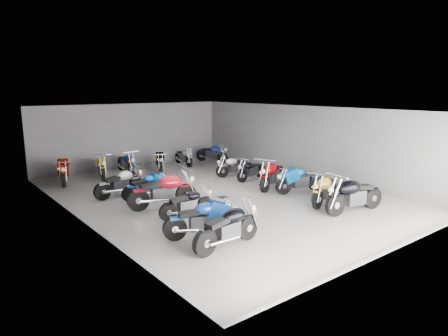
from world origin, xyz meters
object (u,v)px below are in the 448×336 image
(motorcycle_left_a, at_px, (228,227))
(motorcycle_right_a, at_px, (354,195))
(motorcycle_back_b, at_px, (101,166))
(motorcycle_right_e, at_px, (251,170))
(motorcycle_left_b, at_px, (203,219))
(motorcycle_right_d, at_px, (272,174))
(motorcycle_left_f, at_px, (120,183))
(motorcycle_left_d, at_px, (163,191))
(motorcycle_right_c, at_px, (299,180))
(motorcycle_back_f, at_px, (212,153))
(motorcycle_left_c, at_px, (188,203))
(drain_grate, at_px, (223,197))
(motorcycle_left_e, at_px, (148,186))
(motorcycle_right_b, at_px, (326,189))
(motorcycle_back_c, at_px, (126,163))
(motorcycle_right_f, at_px, (235,166))
(motorcycle_back_e, at_px, (184,156))
(motorcycle_back_d, at_px, (159,161))
(motorcycle_back_a, at_px, (64,170))

(motorcycle_left_a, xyz_separation_m, motorcycle_right_a, (4.99, -0.23, 0.05))
(motorcycle_back_b, bearing_deg, motorcycle_right_e, 153.16)
(motorcycle_left_b, distance_m, motorcycle_right_d, 5.96)
(motorcycle_left_a, bearing_deg, motorcycle_back_b, 169.86)
(motorcycle_right_d, bearing_deg, motorcycle_left_f, 39.57)
(motorcycle_left_d, distance_m, motorcycle_right_d, 4.78)
(motorcycle_right_c, bearing_deg, motorcycle_right_a, -177.19)
(motorcycle_back_f, bearing_deg, motorcycle_left_c, 32.77)
(drain_grate, height_order, motorcycle_left_d, motorcycle_left_d)
(motorcycle_right_a, bearing_deg, motorcycle_left_b, 85.25)
(motorcycle_right_c, relative_size, motorcycle_back_f, 1.04)
(motorcycle_left_a, height_order, motorcycle_back_f, motorcycle_left_a)
(drain_grate, distance_m, motorcycle_right_e, 3.15)
(drain_grate, height_order, motorcycle_left_e, motorcycle_left_e)
(motorcycle_left_b, relative_size, motorcycle_right_b, 0.95)
(motorcycle_right_e, bearing_deg, motorcycle_left_a, 124.01)
(drain_grate, distance_m, motorcycle_back_c, 6.29)
(motorcycle_right_f, relative_size, motorcycle_back_e, 1.01)
(motorcycle_back_d, distance_m, motorcycle_back_f, 3.34)
(motorcycle_right_e, relative_size, motorcycle_back_d, 0.99)
(motorcycle_left_d, height_order, motorcycle_right_f, motorcycle_left_d)
(motorcycle_left_d, relative_size, motorcycle_right_a, 0.99)
(motorcycle_left_a, height_order, motorcycle_right_a, motorcycle_right_a)
(motorcycle_left_c, height_order, motorcycle_left_d, motorcycle_left_d)
(motorcycle_right_b, bearing_deg, motorcycle_left_b, 73.12)
(motorcycle_left_e, bearing_deg, motorcycle_back_c, 164.90)
(motorcycle_left_b, height_order, motorcycle_right_b, motorcycle_right_b)
(motorcycle_back_d, bearing_deg, motorcycle_right_a, 122.45)
(motorcycle_left_e, xyz_separation_m, motorcycle_back_b, (0.03, 4.55, 0.04))
(motorcycle_right_c, xyz_separation_m, motorcycle_right_e, (-0.02, 2.74, -0.06))
(motorcycle_right_c, bearing_deg, motorcycle_left_e, 74.84)
(motorcycle_back_e, bearing_deg, motorcycle_right_d, 98.38)
(motorcycle_left_f, height_order, motorcycle_right_e, motorcycle_left_f)
(motorcycle_left_f, bearing_deg, motorcycle_right_c, 47.36)
(motorcycle_left_d, xyz_separation_m, motorcycle_back_b, (0.12, 5.87, -0.07))
(motorcycle_right_c, xyz_separation_m, motorcycle_back_a, (-6.68, 7.13, 0.05))
(motorcycle_right_a, xyz_separation_m, motorcycle_right_f, (0.44, 6.56, -0.11))
(motorcycle_back_a, bearing_deg, motorcycle_left_b, 114.91)
(motorcycle_right_a, distance_m, motorcycle_back_f, 10.15)
(motorcycle_left_a, relative_size, motorcycle_right_f, 1.14)
(motorcycle_back_b, bearing_deg, motorcycle_right_c, 140.17)
(motorcycle_left_c, xyz_separation_m, motorcycle_back_f, (6.18, 7.15, 0.04))
(motorcycle_right_d, xyz_separation_m, motorcycle_back_d, (-1.85, 5.93, -0.08))
(motorcycle_right_f, distance_m, motorcycle_back_c, 5.15)
(motorcycle_back_a, bearing_deg, motorcycle_right_f, 171.11)
(motorcycle_left_b, relative_size, motorcycle_right_d, 0.93)
(motorcycle_right_e, relative_size, motorcycle_back_a, 0.83)
(motorcycle_back_b, height_order, motorcycle_back_f, motorcycle_back_b)
(motorcycle_back_e, xyz_separation_m, motorcycle_back_f, (1.64, -0.26, 0.03))
(motorcycle_right_a, xyz_separation_m, motorcycle_back_b, (-4.45, 10.11, -0.08))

